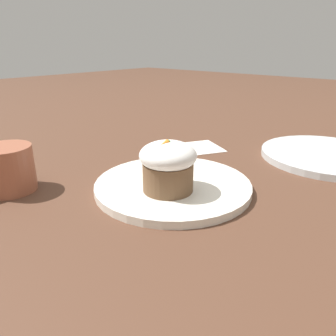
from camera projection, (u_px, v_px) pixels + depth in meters
ground_plane at (173, 189)px, 0.55m from camera, size 4.00×4.00×0.00m
dessert_plate at (173, 185)px, 0.54m from camera, size 0.26×0.26×0.01m
carrot_cake at (168, 165)px, 0.50m from camera, size 0.09×0.09×0.08m
spoon at (170, 173)px, 0.57m from camera, size 0.10×0.10×0.01m
coffee_cup at (6, 169)px, 0.53m from camera, size 0.11×0.08×0.08m
side_plate at (327, 155)px, 0.69m from camera, size 0.27×0.27×0.01m
paper_napkin at (195, 148)px, 0.75m from camera, size 0.15×0.14×0.00m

